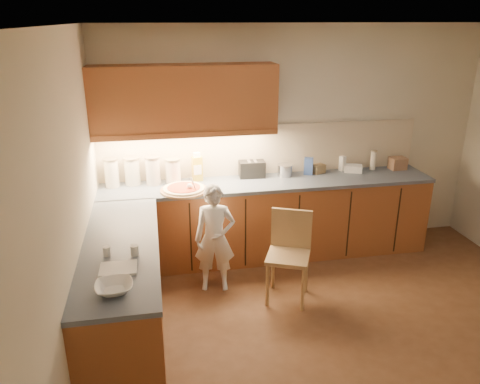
# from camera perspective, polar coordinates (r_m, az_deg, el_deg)

# --- Properties ---
(room) EXTENTS (4.54, 4.50, 2.62)m
(room) POSITION_cam_1_polar(r_m,az_deg,el_deg) (3.66, 16.07, 4.29)
(room) COLOR #53321C
(room) RESTS_ON ground
(l_counter) EXTENTS (3.77, 2.62, 0.92)m
(l_counter) POSITION_cam_1_polar(r_m,az_deg,el_deg) (4.95, -1.51, -5.76)
(l_counter) COLOR #98552C
(l_counter) RESTS_ON ground
(backsplash) EXTENTS (3.75, 0.02, 0.58)m
(backsplash) POSITION_cam_1_polar(r_m,az_deg,el_deg) (5.46, 2.84, 5.19)
(backsplash) COLOR beige
(backsplash) RESTS_ON l_counter
(upper_cabinets) EXTENTS (1.95, 0.36, 0.73)m
(upper_cabinets) POSITION_cam_1_polar(r_m,az_deg,el_deg) (5.04, -6.79, 11.20)
(upper_cabinets) COLOR #98552C
(upper_cabinets) RESTS_ON ground
(pizza_on_board) EXTENTS (0.50, 0.50, 0.20)m
(pizza_on_board) POSITION_cam_1_polar(r_m,az_deg,el_deg) (4.99, -6.83, 0.34)
(pizza_on_board) COLOR tan
(pizza_on_board) RESTS_ON l_counter
(child) EXTENTS (0.45, 0.33, 1.13)m
(child) POSITION_cam_1_polar(r_m,az_deg,el_deg) (4.73, -3.08, -5.67)
(child) COLOR white
(child) RESTS_ON ground
(wooden_chair) EXTENTS (0.53, 0.53, 0.89)m
(wooden_chair) POSITION_cam_1_polar(r_m,az_deg,el_deg) (4.65, 6.03, -6.91)
(wooden_chair) COLOR tan
(wooden_chair) RESTS_ON ground
(mixing_bowl) EXTENTS (0.28, 0.28, 0.06)m
(mixing_bowl) POSITION_cam_1_polar(r_m,az_deg,el_deg) (3.31, -15.10, -11.17)
(mixing_bowl) COLOR white
(mixing_bowl) RESTS_ON l_counter
(canister_a) EXTENTS (0.16, 0.16, 0.32)m
(canister_a) POSITION_cam_1_polar(r_m,az_deg,el_deg) (5.24, -15.39, 2.30)
(canister_a) COLOR white
(canister_a) RESTS_ON l_counter
(canister_b) EXTENTS (0.18, 0.18, 0.31)m
(canister_b) POSITION_cam_1_polar(r_m,az_deg,el_deg) (5.25, -13.01, 2.53)
(canister_b) COLOR white
(canister_b) RESTS_ON l_counter
(canister_c) EXTENTS (0.17, 0.17, 0.32)m
(canister_c) POSITION_cam_1_polar(r_m,az_deg,el_deg) (5.21, -10.56, 2.61)
(canister_c) COLOR silver
(canister_c) RESTS_ON l_counter
(canister_d) EXTENTS (0.17, 0.17, 0.28)m
(canister_d) POSITION_cam_1_polar(r_m,az_deg,el_deg) (5.21, -8.18, 2.57)
(canister_d) COLOR silver
(canister_d) RESTS_ON l_counter
(oil_jug) EXTENTS (0.12, 0.10, 0.33)m
(oil_jug) POSITION_cam_1_polar(r_m,az_deg,el_deg) (5.26, -5.24, 2.95)
(oil_jug) COLOR gold
(oil_jug) RESTS_ON l_counter
(toaster) EXTENTS (0.30, 0.18, 0.19)m
(toaster) POSITION_cam_1_polar(r_m,az_deg,el_deg) (5.39, 1.47, 2.81)
(toaster) COLOR black
(toaster) RESTS_ON l_counter
(steel_pot) EXTENTS (0.18, 0.18, 0.14)m
(steel_pot) POSITION_cam_1_polar(r_m,az_deg,el_deg) (5.45, 5.49, 2.66)
(steel_pot) COLOR #B9B9BE
(steel_pot) RESTS_ON l_counter
(blue_box) EXTENTS (0.12, 0.10, 0.20)m
(blue_box) POSITION_cam_1_polar(r_m,az_deg,el_deg) (5.53, 8.35, 3.14)
(blue_box) COLOR #324E96
(blue_box) RESTS_ON l_counter
(card_box_a) EXTENTS (0.17, 0.15, 0.10)m
(card_box_a) POSITION_cam_1_polar(r_m,az_deg,el_deg) (5.61, 9.53, 2.81)
(card_box_a) COLOR tan
(card_box_a) RESTS_ON l_counter
(white_bottle) EXTENTS (0.08, 0.08, 0.18)m
(white_bottle) POSITION_cam_1_polar(r_m,az_deg,el_deg) (5.75, 12.37, 3.43)
(white_bottle) COLOR white
(white_bottle) RESTS_ON l_counter
(flat_pack) EXTENTS (0.24, 0.21, 0.08)m
(flat_pack) POSITION_cam_1_polar(r_m,az_deg,el_deg) (5.75, 13.63, 2.82)
(flat_pack) COLOR silver
(flat_pack) RESTS_ON l_counter
(tall_jar) EXTENTS (0.08, 0.08, 0.24)m
(tall_jar) POSITION_cam_1_polar(r_m,az_deg,el_deg) (5.87, 15.94, 3.79)
(tall_jar) COLOR white
(tall_jar) RESTS_ON l_counter
(card_box_b) EXTENTS (0.20, 0.16, 0.15)m
(card_box_b) POSITION_cam_1_polar(r_m,az_deg,el_deg) (5.99, 18.67, 3.34)
(card_box_b) COLOR #9F7555
(card_box_b) RESTS_ON l_counter
(dough_cloth) EXTENTS (0.27, 0.21, 0.02)m
(dough_cloth) POSITION_cam_1_polar(r_m,az_deg,el_deg) (3.57, -14.62, -9.02)
(dough_cloth) COLOR silver
(dough_cloth) RESTS_ON l_counter
(spice_jar_a) EXTENTS (0.07, 0.07, 0.08)m
(spice_jar_a) POSITION_cam_1_polar(r_m,az_deg,el_deg) (3.77, -15.94, -6.96)
(spice_jar_a) COLOR silver
(spice_jar_a) RESTS_ON l_counter
(spice_jar_b) EXTENTS (0.07, 0.07, 0.08)m
(spice_jar_b) POSITION_cam_1_polar(r_m,az_deg,el_deg) (3.73, -12.73, -6.95)
(spice_jar_b) COLOR silver
(spice_jar_b) RESTS_ON l_counter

